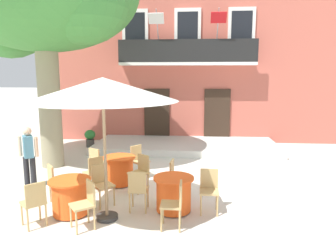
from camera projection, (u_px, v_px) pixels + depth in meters
ground_plane at (180, 179)px, 8.78m from camera, size 120.00×120.00×0.00m
building_facade at (188, 57)px, 15.04m from camera, size 13.00×5.09×7.50m
entrance_step_platform at (186, 146)px, 12.30m from camera, size 7.06×2.79×0.25m
cafe_table_near_tree at (174, 194)px, 6.63m from camera, size 0.86×0.86×0.76m
cafe_chair_near_tree_0 at (176, 176)px, 7.35m from camera, size 0.44×0.44×0.91m
cafe_chair_near_tree_1 at (138, 188)px, 6.59m from camera, size 0.40×0.40×0.91m
cafe_chair_near_tree_2 at (175, 202)px, 5.86m from camera, size 0.40×0.40×0.91m
cafe_chair_near_tree_3 at (209, 188)px, 6.61m from camera, size 0.41×0.41×0.91m
cafe_table_middle at (119, 170)px, 8.28m from camera, size 0.86×0.86×0.76m
cafe_chair_middle_0 at (97, 161)px, 8.62m from camera, size 0.55×0.55×0.91m
cafe_chair_middle_1 at (94, 171)px, 7.74m from camera, size 0.57×0.57×0.91m
cafe_chair_middle_2 at (141, 170)px, 7.82m from camera, size 0.56×0.56×0.91m
cafe_chair_middle_3 at (139, 159)px, 8.85m from camera, size 0.56×0.56×0.91m
cafe_table_front at (70, 196)px, 6.48m from camera, size 0.86×0.86×0.76m
cafe_chair_front_0 at (86, 201)px, 5.88m from camera, size 0.56×0.56×0.91m
cafe_chair_front_1 at (102, 182)px, 6.97m from camera, size 0.56×0.56×0.91m
cafe_chair_front_2 at (56, 181)px, 7.02m from camera, size 0.56×0.56×0.91m
cafe_chair_front_3 at (34, 201)px, 5.91m from camera, size 0.57×0.57×0.91m
cafe_umbrella at (103, 90)px, 5.91m from camera, size 2.90×2.90×2.85m
ground_planter_left at (90, 137)px, 12.61m from camera, size 0.43×0.43×0.70m
pedestrian_near_entrance at (29, 153)px, 8.00m from camera, size 0.53×0.40×1.59m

